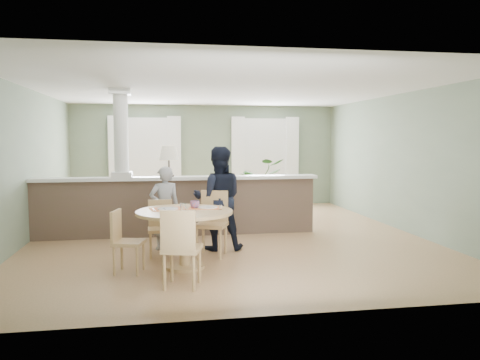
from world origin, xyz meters
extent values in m
plane|color=tan|center=(0.00, 0.00, 0.00)|extent=(8.00, 8.00, 0.00)
cube|color=gray|center=(0.00, 4.00, 1.35)|extent=(7.00, 0.02, 2.70)
cube|color=gray|center=(-3.50, 0.00, 1.35)|extent=(0.02, 8.00, 2.70)
cube|color=gray|center=(3.50, 0.00, 1.35)|extent=(0.02, 8.00, 2.70)
cube|color=gray|center=(0.00, -4.00, 1.35)|extent=(7.00, 0.02, 2.70)
cube|color=white|center=(0.00, 0.00, 2.70)|extent=(7.00, 8.00, 0.02)
cube|color=white|center=(-1.60, 3.97, 1.55)|extent=(1.10, 0.02, 1.50)
cube|color=white|center=(-1.60, 3.94, 1.55)|extent=(1.22, 0.04, 1.62)
cube|color=white|center=(1.60, 3.97, 1.55)|extent=(1.10, 0.02, 1.50)
cube|color=white|center=(1.60, 3.94, 1.55)|extent=(1.22, 0.04, 1.62)
cube|color=white|center=(-2.35, 3.88, 1.25)|extent=(0.35, 0.10, 2.30)
cube|color=white|center=(-0.85, 3.88, 1.25)|extent=(0.35, 0.10, 2.30)
cube|color=white|center=(0.85, 3.88, 1.25)|extent=(0.35, 0.10, 2.30)
cube|color=white|center=(2.35, 3.88, 1.25)|extent=(0.35, 0.10, 2.30)
cube|color=brown|center=(-0.90, 0.20, 0.53)|extent=(5.20, 0.22, 1.05)
cube|color=white|center=(-0.90, 0.20, 1.08)|extent=(5.32, 0.36, 0.06)
cube|color=white|center=(-1.90, 0.20, 1.16)|extent=(0.36, 0.36, 0.10)
cylinder|color=white|center=(-1.90, 0.20, 1.91)|extent=(0.26, 0.26, 1.39)
cube|color=white|center=(-1.90, 0.20, 2.65)|extent=(0.38, 0.38, 0.10)
cylinder|color=black|center=(-1.05, 0.20, 1.12)|extent=(0.18, 0.18, 0.03)
cylinder|color=black|center=(-1.05, 0.20, 1.28)|extent=(0.03, 0.03, 0.28)
cone|color=beige|center=(-1.05, 0.20, 1.55)|extent=(0.36, 0.36, 0.26)
imported|color=#988252|center=(-1.14, 1.40, 0.41)|extent=(2.89, 1.30, 0.82)
imported|color=#2F5B24|center=(1.02, 2.27, 0.68)|extent=(1.54, 1.45, 1.35)
cylinder|color=tan|center=(-0.88, -2.04, 0.02)|extent=(0.56, 0.56, 0.04)
cylinder|color=tan|center=(-0.88, -2.04, 0.41)|extent=(0.15, 0.15, 0.73)
cylinder|color=tan|center=(-0.88, -2.04, 0.79)|extent=(1.35, 1.35, 0.04)
cube|color=red|center=(-1.11, -1.89, 0.82)|extent=(0.54, 0.44, 0.01)
cube|color=red|center=(-0.57, -1.84, 0.82)|extent=(0.52, 0.41, 0.01)
cylinder|color=white|center=(-1.10, -1.92, 0.83)|extent=(0.29, 0.29, 0.01)
cylinder|color=white|center=(-0.54, -1.86, 0.83)|extent=(0.29, 0.29, 0.01)
cylinder|color=white|center=(-0.90, -2.07, 0.86)|extent=(0.08, 0.08, 0.10)
cube|color=silver|center=(-1.16, -1.99, 0.83)|extent=(0.05, 0.19, 0.00)
cube|color=silver|center=(-1.29, -1.97, 0.82)|extent=(0.06, 0.24, 0.00)
cylinder|color=white|center=(-0.38, -2.07, 0.85)|extent=(0.04, 0.04, 0.07)
cylinder|color=silver|center=(-0.38, -2.07, 0.89)|extent=(0.04, 0.04, 0.01)
imported|color=blue|center=(-0.72, -1.84, 0.87)|extent=(0.16, 0.16, 0.11)
cube|color=tan|center=(-1.21, -1.33, 0.42)|extent=(0.40, 0.40, 0.05)
cylinder|color=tan|center=(-1.37, -1.49, 0.20)|extent=(0.04, 0.04, 0.40)
cylinder|color=tan|center=(-1.05, -1.48, 0.20)|extent=(0.04, 0.04, 0.40)
cylinder|color=tan|center=(-1.37, -1.17, 0.20)|extent=(0.04, 0.04, 0.40)
cylinder|color=tan|center=(-1.06, -1.17, 0.20)|extent=(0.04, 0.04, 0.40)
cube|color=tan|center=(-1.22, -1.15, 0.65)|extent=(0.37, 0.05, 0.42)
cube|color=tan|center=(-0.44, -1.43, 0.48)|extent=(0.58, 0.58, 0.05)
cylinder|color=tan|center=(-0.68, -1.54, 0.23)|extent=(0.04, 0.04, 0.46)
cylinder|color=tan|center=(-0.33, -1.67, 0.23)|extent=(0.04, 0.04, 0.46)
cylinder|color=tan|center=(-0.55, -1.20, 0.23)|extent=(0.04, 0.04, 0.46)
cylinder|color=tan|center=(-0.20, -1.33, 0.23)|extent=(0.04, 0.04, 0.46)
cube|color=tan|center=(-0.37, -1.24, 0.75)|extent=(0.42, 0.19, 0.49)
cube|color=tan|center=(-0.95, -2.89, 0.47)|extent=(0.54, 0.54, 0.05)
cylinder|color=tan|center=(-0.73, -2.76, 0.23)|extent=(0.04, 0.04, 0.45)
cylinder|color=tan|center=(-1.08, -2.67, 0.23)|extent=(0.04, 0.04, 0.45)
cylinder|color=tan|center=(-0.83, -3.11, 0.23)|extent=(0.04, 0.04, 0.45)
cylinder|color=tan|center=(-1.17, -3.01, 0.23)|extent=(0.04, 0.04, 0.45)
cube|color=tan|center=(-1.01, -3.08, 0.73)|extent=(0.41, 0.15, 0.48)
cube|color=tan|center=(-1.64, -2.16, 0.41)|extent=(0.46, 0.46, 0.05)
cylinder|color=tan|center=(-1.52, -2.34, 0.20)|extent=(0.04, 0.04, 0.39)
cylinder|color=tan|center=(-1.45, -2.04, 0.20)|extent=(0.04, 0.04, 0.39)
cylinder|color=tan|center=(-1.82, -2.27, 0.20)|extent=(0.04, 0.04, 0.39)
cylinder|color=tan|center=(-1.75, -1.97, 0.20)|extent=(0.04, 0.04, 0.39)
cube|color=tan|center=(-1.80, -2.11, 0.64)|extent=(0.12, 0.36, 0.42)
imported|color=#929397|center=(-1.14, -0.87, 0.68)|extent=(0.56, 0.42, 1.37)
imported|color=black|center=(-0.28, -1.02, 0.84)|extent=(0.87, 0.70, 1.69)
camera|label=1|loc=(-1.19, -8.53, 1.81)|focal=35.00mm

